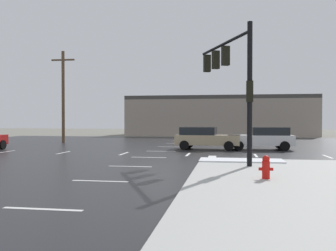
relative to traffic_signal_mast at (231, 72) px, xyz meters
The scene contains 10 objects.
ground_plane 7.64m from the traffic_signal_mast, 136.48° to the left, with size 120.00×120.00×0.00m, color slate.
road_asphalt 7.63m from the traffic_signal_mast, 136.48° to the left, with size 44.00×44.00×0.02m, color #232326.
snow_strip_curbside 4.28m from the traffic_signal_mast, 31.23° to the left, with size 4.00×1.60×0.06m, color white.
lane_markings 6.22m from the traffic_signal_mast, 138.67° to the left, with size 36.15×36.15×0.01m.
traffic_signal_mast is the anchor object (origin of this frame).
fire_hydrant 6.45m from the traffic_signal_mast, 77.72° to the right, with size 0.48×0.26×0.79m.
strip_building_background 33.06m from the traffic_signal_mast, 91.99° to the left, with size 24.71×8.00×5.26m.
sedan_tan 9.26m from the traffic_signal_mast, 101.52° to the left, with size 4.64×2.31×1.58m.
sedan_white 9.65m from the traffic_signal_mast, 75.37° to the left, with size 4.61×2.21×1.58m.
utility_pole_far 20.53m from the traffic_signal_mast, 137.08° to the left, with size 2.20×0.28×8.40m.
Camera 1 is at (4.30, -22.07, 2.15)m, focal length 39.28 mm.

